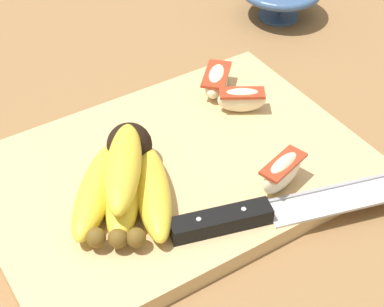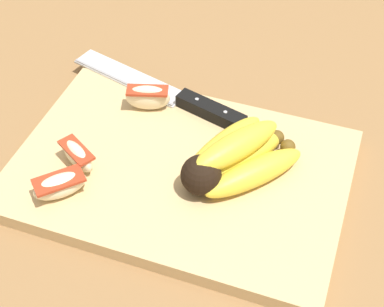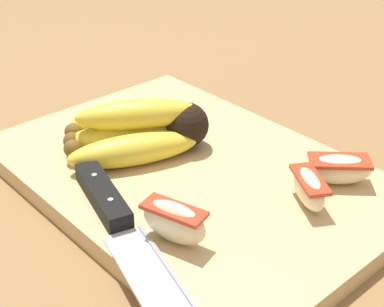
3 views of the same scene
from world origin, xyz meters
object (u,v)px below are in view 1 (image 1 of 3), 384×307
at_px(apple_wedge_far, 242,99).
at_px(chefs_knife, 268,212).
at_px(banana_bunch, 125,180).
at_px(apple_wedge_middle, 282,172).
at_px(apple_wedge_near, 216,80).

bearing_deg(apple_wedge_far, chefs_knife, 62.95).
height_order(banana_bunch, chefs_knife, banana_bunch).
bearing_deg(apple_wedge_middle, banana_bunch, -27.41).
relative_size(chefs_knife, apple_wedge_far, 4.66).
height_order(banana_bunch, apple_wedge_far, banana_bunch).
distance_m(apple_wedge_near, apple_wedge_middle, 0.18).
distance_m(banana_bunch, apple_wedge_far, 0.19).
height_order(banana_bunch, apple_wedge_middle, banana_bunch).
height_order(chefs_knife, apple_wedge_middle, apple_wedge_middle).
bearing_deg(apple_wedge_middle, apple_wedge_near, -102.09).
xyz_separation_m(banana_bunch, apple_wedge_far, (-0.18, -0.05, -0.01)).
relative_size(banana_bunch, apple_wedge_middle, 2.57).
distance_m(banana_bunch, apple_wedge_middle, 0.16).
distance_m(banana_bunch, chefs_knife, 0.14).
xyz_separation_m(apple_wedge_middle, apple_wedge_far, (-0.04, -0.13, -0.00)).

